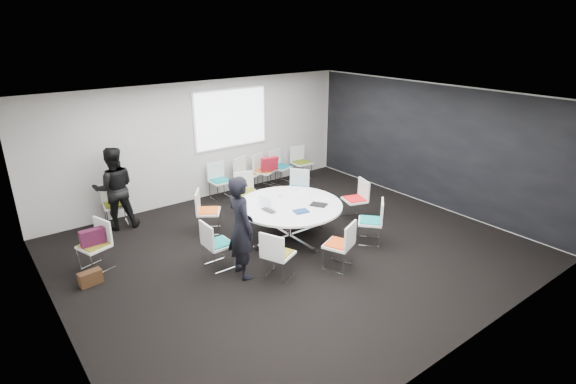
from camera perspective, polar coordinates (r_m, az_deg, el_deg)
room_shell at (r=8.09m, az=1.13°, el=1.69°), size 8.08×7.08×2.88m
conference_table at (r=8.81m, az=0.19°, el=-2.81°), size 2.06×2.06×0.73m
projection_screen at (r=11.13m, az=-7.22°, el=9.23°), size 1.90×0.03×1.35m
chair_ring_a at (r=9.88m, az=8.48°, el=-1.89°), size 0.57×0.57×0.88m
chair_ring_b at (r=10.37m, az=1.17°, el=-0.56°), size 0.63×0.63×0.88m
chair_ring_c at (r=10.23m, az=-5.27°, el=-0.94°), size 0.56×0.55×0.88m
chair_ring_d at (r=9.32m, az=-10.05°, el=-3.42°), size 0.63×0.63×0.88m
chair_ring_e at (r=7.99m, az=-8.87°, el=-7.64°), size 0.45×0.46×0.88m
chair_ring_f at (r=7.58m, az=-1.29°, el=-9.04°), size 0.59×0.60×0.88m
chair_ring_g at (r=7.93m, az=6.47°, el=-7.77°), size 0.60×0.59×0.88m
chair_ring_h at (r=8.89m, az=10.40°, el=-4.70°), size 0.64×0.64×0.88m
chair_back_a at (r=11.03m, az=-8.57°, el=0.54°), size 0.47×0.45×0.88m
chair_back_b at (r=11.36m, az=-5.33°, el=1.30°), size 0.58×0.57×0.88m
chair_back_c at (r=11.65m, az=-3.00°, el=1.86°), size 0.60×0.59×0.88m
chair_back_d at (r=11.97m, az=-0.95°, el=2.41°), size 0.55×0.54×0.88m
chair_back_e at (r=12.34m, az=1.67°, el=2.97°), size 0.49×0.47×0.88m
chair_spare_left at (r=8.52m, az=-23.16°, el=-7.32°), size 0.57×0.58×0.88m
chair_person_back at (r=10.18m, az=-21.02°, el=-2.43°), size 0.52×0.51×0.88m
person_main at (r=7.44m, az=-5.99°, el=-4.48°), size 0.50×0.69×1.77m
person_back at (r=9.82m, az=-21.18°, el=0.43°), size 0.97×0.84×1.73m
laptop at (r=8.44m, az=-2.23°, el=-2.27°), size 0.23×0.33×0.02m
laptop_lid at (r=8.52m, az=-2.93°, el=-1.21°), size 0.08×0.30×0.22m
notebook_black at (r=8.70m, az=3.90°, el=-1.61°), size 0.34×0.37×0.02m
tablet_folio at (r=8.38m, az=1.67°, el=-2.45°), size 0.30×0.25×0.03m
papers_right at (r=9.30m, az=1.76°, el=-0.10°), size 0.35×0.30×0.00m
papers_front at (r=8.97m, az=4.26°, el=-0.97°), size 0.36×0.32×0.00m
cup at (r=9.02m, az=-1.00°, el=-0.49°), size 0.08×0.08×0.09m
phone at (r=8.71m, az=4.64°, el=-1.64°), size 0.15×0.10×0.01m
maroon_bag at (r=8.36m, az=-23.58°, el=-5.27°), size 0.40×0.15×0.28m
brown_bag at (r=8.16m, az=-23.78°, el=-9.95°), size 0.38×0.20×0.24m
red_jacket at (r=11.35m, az=-2.37°, el=3.61°), size 0.46×0.26×0.36m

